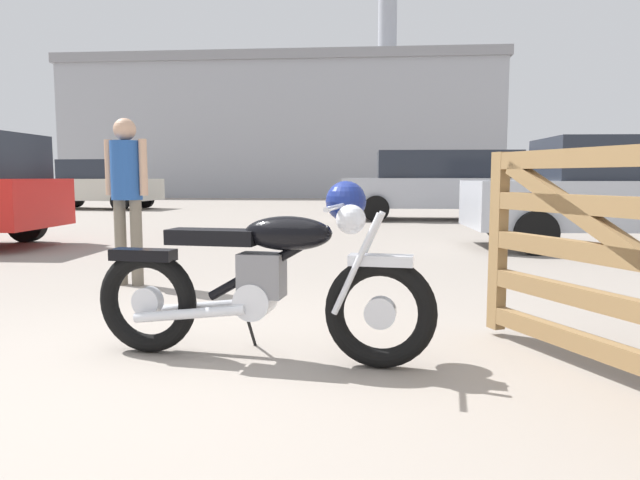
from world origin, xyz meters
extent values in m
plane|color=gray|center=(0.00, 0.00, 0.00)|extent=(80.00, 80.00, 0.00)
torus|color=black|center=(1.09, 0.27, 0.32)|extent=(0.65, 0.17, 0.64)
cylinder|color=silver|center=(1.09, 0.27, 0.32)|extent=(0.19, 0.10, 0.18)
torus|color=black|center=(-0.34, 0.40, 0.32)|extent=(0.65, 0.17, 0.64)
cylinder|color=silver|center=(-0.34, 0.40, 0.32)|extent=(0.19, 0.10, 0.18)
cube|color=silver|center=(1.09, 0.27, 0.62)|extent=(0.37, 0.16, 0.06)
cube|color=black|center=(-0.36, 0.40, 0.61)|extent=(0.41, 0.17, 0.07)
cylinder|color=silver|center=(0.97, 0.35, 0.60)|extent=(0.29, 0.06, 0.58)
cylinder|color=silver|center=(0.96, 0.20, 0.60)|extent=(0.29, 0.06, 0.58)
sphere|color=silver|center=(0.92, 0.28, 0.85)|extent=(0.17, 0.17, 0.17)
cylinder|color=silver|center=(0.84, 0.29, 0.92)|extent=(0.09, 0.62, 0.03)
sphere|color=navy|center=(0.87, 0.59, 0.94)|extent=(0.25, 0.25, 0.25)
cylinder|color=black|center=(0.44, 0.33, 0.58)|extent=(0.76, 0.13, 0.47)
ellipsoid|color=black|center=(0.55, 0.32, 0.76)|extent=(0.54, 0.27, 0.20)
cube|color=black|center=(0.10, 0.36, 0.73)|extent=(0.56, 0.25, 0.09)
cube|color=slate|center=(0.39, 0.33, 0.51)|extent=(0.28, 0.20, 0.26)
cylinder|color=silver|center=(0.35, 0.34, 0.36)|extent=(0.24, 0.22, 0.22)
cylinder|color=silver|center=(-0.01, 0.47, 0.28)|extent=(0.70, 0.13, 0.14)
cylinder|color=silver|center=(-0.03, 0.27, 0.28)|extent=(0.70, 0.13, 0.14)
cylinder|color=black|center=(0.27, 0.52, 0.16)|extent=(0.04, 0.24, 0.33)
cube|color=olive|center=(1.87, 1.06, 0.65)|extent=(0.12, 0.13, 1.20)
cylinder|color=#706656|center=(-1.37, 2.56, 0.43)|extent=(0.12, 0.12, 0.86)
cylinder|color=#706656|center=(-1.55, 2.59, 0.43)|extent=(0.12, 0.12, 0.86)
cylinder|color=#234C93|center=(-1.46, 2.58, 1.15)|extent=(0.30, 0.30, 0.58)
cylinder|color=tan|center=(-1.27, 2.55, 1.18)|extent=(0.08, 0.08, 0.55)
cylinder|color=tan|center=(-1.65, 2.60, 1.18)|extent=(0.08, 0.08, 0.55)
sphere|color=tan|center=(-1.46, 2.58, 1.55)|extent=(0.22, 0.22, 0.22)
cylinder|color=black|center=(-4.92, 6.18, 0.32)|extent=(0.65, 0.24, 0.64)
cylinder|color=black|center=(0.80, 11.40, 0.32)|extent=(0.65, 0.24, 0.64)
cylinder|color=black|center=(0.71, 13.16, 0.32)|extent=(0.65, 0.24, 0.64)
cylinder|color=black|center=(3.79, 11.55, 0.32)|extent=(0.65, 0.24, 0.64)
cylinder|color=black|center=(3.71, 13.30, 0.32)|extent=(0.65, 0.24, 0.64)
cube|color=#ADB2BC|center=(2.25, 12.35, 0.69)|extent=(4.78, 1.99, 0.74)
cube|color=#232833|center=(2.55, 12.37, 1.40)|extent=(3.57, 1.77, 0.68)
cylinder|color=black|center=(3.04, 7.16, 0.31)|extent=(0.63, 0.24, 0.62)
cylinder|color=black|center=(3.15, 5.44, 0.31)|extent=(0.63, 0.24, 0.62)
cube|color=#ADB2BC|center=(4.44, 6.39, 0.67)|extent=(4.30, 1.99, 0.72)
cube|color=#232833|center=(4.44, 6.39, 1.35)|extent=(2.10, 1.69, 0.64)
cylinder|color=black|center=(-10.28, 15.40, 0.31)|extent=(0.63, 0.24, 0.62)
cylinder|color=black|center=(-10.17, 17.12, 0.31)|extent=(0.63, 0.24, 0.62)
cylinder|color=black|center=(-7.58, 15.23, 0.31)|extent=(0.63, 0.24, 0.62)
cylinder|color=black|center=(-7.48, 16.95, 0.31)|extent=(0.63, 0.24, 0.62)
cube|color=beige|center=(-8.88, 16.18, 0.67)|extent=(4.30, 1.97, 0.72)
cube|color=#232833|center=(-8.88, 16.18, 1.35)|extent=(2.09, 1.68, 0.64)
cube|color=#9EA0A8|center=(-4.99, 32.91, 3.51)|extent=(23.69, 12.43, 7.03)
cube|color=gray|center=(-4.99, 32.91, 7.28)|extent=(24.00, 12.74, 0.50)
cylinder|color=#9EA0A8|center=(0.84, 33.10, 11.07)|extent=(1.10, 1.10, 8.09)
camera|label=1|loc=(1.14, -3.02, 1.08)|focal=33.12mm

